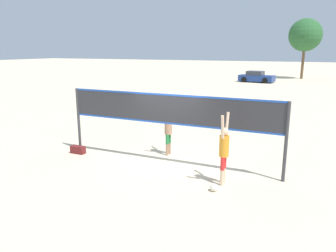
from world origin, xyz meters
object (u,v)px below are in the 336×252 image
tree_left_cluster (305,35)px  volleyball (214,187)px  player_blocker (168,128)px  gear_bag (78,150)px  parked_car_near (256,77)px  player_spiker (224,148)px  volleyball_net (168,114)px

tree_left_cluster → volleyball: bearing=-90.4°
player_blocker → tree_left_cluster: 37.14m
gear_bag → parked_car_near: (1.32, 30.68, 0.46)m
player_spiker → tree_left_cluster: tree_left_cluster is taller
player_spiker → player_blocker: bearing=54.5°
volleyball_net → player_blocker: (-0.39, 0.89, -0.73)m
volleyball_net → player_spiker: bearing=-23.5°
volleyball_net → tree_left_cluster: (2.40, 37.64, 3.85)m
player_spiker → tree_left_cluster: bearing=-0.3°
parked_car_near → tree_left_cluster: bearing=65.4°
player_spiker → parked_car_near: player_spiker is taller
player_blocker → tree_left_cluster: tree_left_cluster is taller
player_spiker → volleyball: (-0.09, -0.59, -1.00)m
volleyball_net → volleyball: volleyball_net is taller
volleyball → parked_car_near: size_ratio=0.05×
player_blocker → volleyball_net: bearing=23.8°
player_blocker → volleyball: size_ratio=8.65×
player_spiker → tree_left_cluster: 38.86m
player_blocker → gear_bag: size_ratio=3.49×
volleyball_net → tree_left_cluster: tree_left_cluster is taller
volleyball_net → player_blocker: bearing=113.8°
volleyball → player_blocker: bearing=135.8°
gear_bag → tree_left_cluster: size_ratio=0.07×
parked_car_near → tree_left_cluster: tree_left_cluster is taller
gear_bag → player_spiker: bearing=-5.5°
gear_bag → tree_left_cluster: bearing=81.1°
volleyball_net → player_spiker: volleyball_net is taller
player_blocker → gear_bag: bearing=-67.9°
player_blocker → gear_bag: (-3.18, -1.29, -0.88)m
player_blocker → parked_car_near: player_blocker is taller
tree_left_cluster → player_blocker: bearing=-94.4°
parked_car_near → player_blocker: bearing=-78.7°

